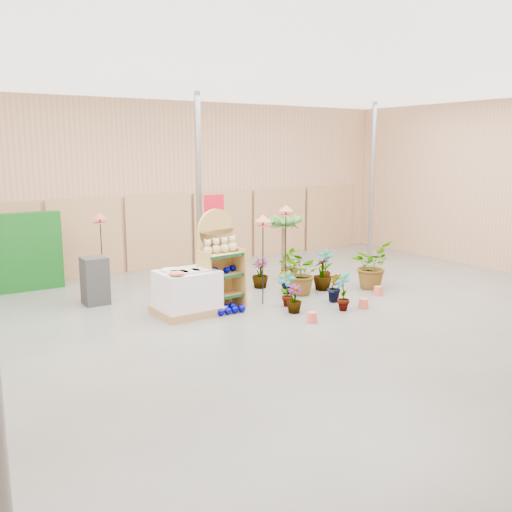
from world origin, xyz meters
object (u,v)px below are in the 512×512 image
Objects in this scene: display_shelf at (218,263)px; bird_table_front at (263,221)px; pallet_stack at (187,292)px; potted_plant_2 at (303,273)px.

bird_table_front is at bearing -24.84° from display_shelf.
pallet_stack is (-0.76, -0.09, -0.49)m from display_shelf.
potted_plant_2 reaches higher than pallet_stack.
bird_table_front reaches higher than potted_plant_2.
bird_table_front is (0.90, -0.29, 0.83)m from display_shelf.
display_shelf is at bearing 4.41° from pallet_stack.
pallet_stack is 2.13m from bird_table_front.
display_shelf is at bearing 176.44° from potted_plant_2.
potted_plant_2 is (1.17, 0.16, -1.27)m from bird_table_front.
display_shelf reaches higher than potted_plant_2.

